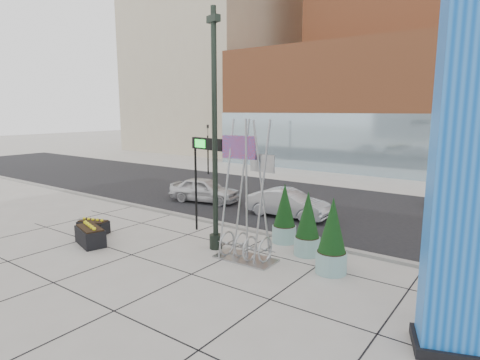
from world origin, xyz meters
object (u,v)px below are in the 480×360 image
Objects in this scene: lamp_post at (215,155)px; concrete_bollard at (83,225)px; car_silver_mid at (288,204)px; car_white_west at (205,190)px; public_art_sculpture at (246,224)px; overhead_street_sign at (208,152)px.

lamp_post is 14.21× the size of concrete_bollard.
car_white_west is at bearing 86.56° from car_silver_mid.
car_silver_mid is (-0.04, 5.67, -2.94)m from lamp_post.
public_art_sculpture is at bearing 11.17° from concrete_bollard.
lamp_post reaches higher than public_art_sculpture.
concrete_bollard is 6.38m from overhead_street_sign.
car_silver_mid is (-1.65, 5.93, -0.63)m from public_art_sculpture.
lamp_post is 2.15× the size of overhead_street_sign.
concrete_bollard is (-6.06, -1.78, -3.31)m from lamp_post.
overhead_street_sign is at bearing 35.50° from concrete_bollard.
public_art_sculpture is (1.61, -0.27, -2.31)m from lamp_post.
car_white_west is at bearing 143.63° from overhead_street_sign.
car_silver_mid is at bearing 90.38° from lamp_post.
public_art_sculpture is 6.19m from car_silver_mid.
lamp_post is 7.14m from concrete_bollard.
lamp_post is at bearing 177.90° from car_silver_mid.
public_art_sculpture is 1.20× the size of car_silver_mid.
public_art_sculpture is 1.21× the size of overhead_street_sign.
lamp_post reaches higher than overhead_street_sign.
public_art_sculpture is 9.41m from car_white_west.
public_art_sculpture is at bearing -142.68° from car_white_west.
lamp_post reaches higher than concrete_bollard.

